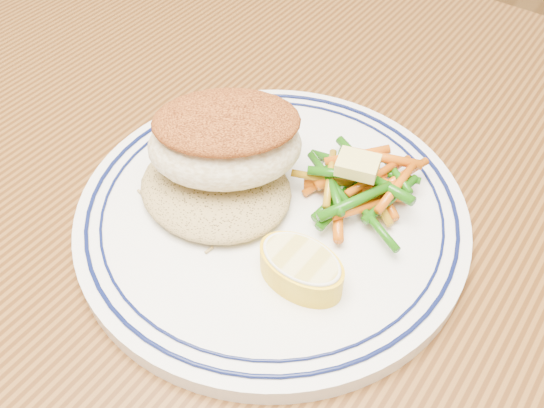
{
  "coord_description": "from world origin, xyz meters",
  "views": [
    {
      "loc": [
        0.19,
        -0.22,
        1.1
      ],
      "look_at": [
        0.02,
        0.03,
        0.77
      ],
      "focal_mm": 40.0,
      "sensor_mm": 36.0,
      "label": 1
    }
  ],
  "objects_px": {
    "rice_pilaf": "(215,185)",
    "vegetable_pile": "(360,184)",
    "lemon_wedge": "(301,267)",
    "dining_table": "(237,305)",
    "fish_fillet": "(225,139)",
    "plate": "(272,213)"
  },
  "relations": [
    {
      "from": "plate",
      "to": "vegetable_pile",
      "type": "distance_m",
      "value": 0.07
    },
    {
      "from": "dining_table",
      "to": "rice_pilaf",
      "type": "relative_size",
      "value": 12.55
    },
    {
      "from": "rice_pilaf",
      "to": "lemon_wedge",
      "type": "bearing_deg",
      "value": -16.27
    },
    {
      "from": "vegetable_pile",
      "to": "lemon_wedge",
      "type": "bearing_deg",
      "value": -85.69
    },
    {
      "from": "rice_pilaf",
      "to": "vegetable_pile",
      "type": "height_order",
      "value": "vegetable_pile"
    },
    {
      "from": "vegetable_pile",
      "to": "lemon_wedge",
      "type": "height_order",
      "value": "vegetable_pile"
    },
    {
      "from": "fish_fillet",
      "to": "lemon_wedge",
      "type": "bearing_deg",
      "value": -24.45
    },
    {
      "from": "fish_fillet",
      "to": "vegetable_pile",
      "type": "xyz_separation_m",
      "value": [
        0.09,
        0.05,
        -0.03
      ]
    },
    {
      "from": "plate",
      "to": "dining_table",
      "type": "bearing_deg",
      "value": -121.93
    },
    {
      "from": "dining_table",
      "to": "vegetable_pile",
      "type": "relative_size",
      "value": 14.02
    },
    {
      "from": "lemon_wedge",
      "to": "rice_pilaf",
      "type": "bearing_deg",
      "value": 163.73
    },
    {
      "from": "rice_pilaf",
      "to": "fish_fillet",
      "type": "distance_m",
      "value": 0.04
    },
    {
      "from": "plate",
      "to": "lemon_wedge",
      "type": "distance_m",
      "value": 0.07
    },
    {
      "from": "dining_table",
      "to": "fish_fillet",
      "type": "xyz_separation_m",
      "value": [
        -0.03,
        0.03,
        0.16
      ]
    },
    {
      "from": "dining_table",
      "to": "lemon_wedge",
      "type": "distance_m",
      "value": 0.14
    },
    {
      "from": "fish_fillet",
      "to": "vegetable_pile",
      "type": "height_order",
      "value": "fish_fillet"
    },
    {
      "from": "dining_table",
      "to": "vegetable_pile",
      "type": "distance_m",
      "value": 0.16
    },
    {
      "from": "plate",
      "to": "vegetable_pile",
      "type": "height_order",
      "value": "vegetable_pile"
    },
    {
      "from": "vegetable_pile",
      "to": "dining_table",
      "type": "bearing_deg",
      "value": -129.87
    },
    {
      "from": "rice_pilaf",
      "to": "vegetable_pile",
      "type": "bearing_deg",
      "value": 34.87
    },
    {
      "from": "dining_table",
      "to": "fish_fillet",
      "type": "height_order",
      "value": "fish_fillet"
    },
    {
      "from": "rice_pilaf",
      "to": "dining_table",
      "type": "bearing_deg",
      "value": -29.94
    }
  ]
}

